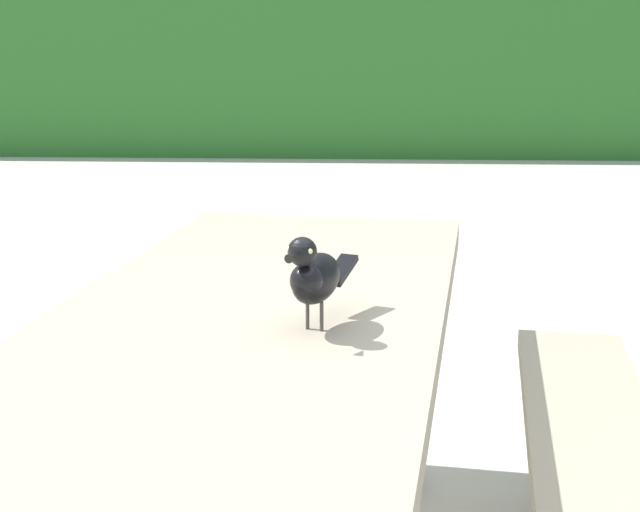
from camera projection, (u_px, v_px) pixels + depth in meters
The scene contains 3 objects.
hedge_wall at pixel (375, 74), 9.92m from camera, with size 28.00×1.78×1.63m, color #2D6B28.
picnic_table_foreground at pixel (253, 392), 1.84m from camera, with size 1.89×1.92×0.74m.
bird_grackle at pixel (314, 276), 1.62m from camera, with size 0.14×0.28×0.18m.
Camera 1 is at (-0.14, -1.49, 1.27)m, focal length 50.73 mm.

